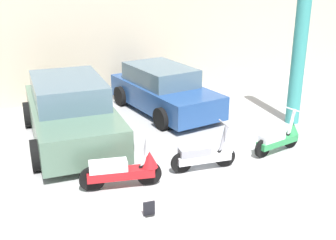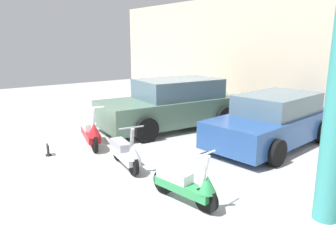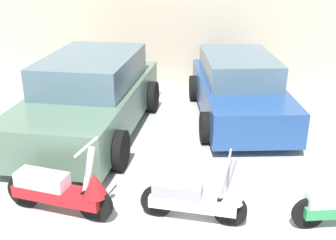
% 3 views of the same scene
% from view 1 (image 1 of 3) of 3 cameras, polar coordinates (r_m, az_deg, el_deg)
% --- Properties ---
extents(ground_plane, '(28.00, 28.00, 0.00)m').
position_cam_1_polar(ground_plane, '(7.96, 9.75, -9.92)').
color(ground_plane, '#B2B2B2').
extents(wall_back, '(19.60, 0.12, 4.13)m').
position_cam_1_polar(wall_back, '(13.46, -8.00, 11.92)').
color(wall_back, beige).
rests_on(wall_back, ground_plane).
extents(scooter_front_left, '(1.52, 0.68, 1.08)m').
position_cam_1_polar(scooter_front_left, '(7.95, -5.94, -6.63)').
color(scooter_front_left, black).
rests_on(scooter_front_left, ground_plane).
extents(scooter_front_right, '(1.39, 0.53, 0.97)m').
position_cam_1_polar(scooter_front_right, '(8.65, 5.24, -4.58)').
color(scooter_front_right, black).
rests_on(scooter_front_right, ground_plane).
extents(scooter_front_center, '(1.36, 0.52, 0.95)m').
position_cam_1_polar(scooter_front_center, '(9.74, 14.88, -2.34)').
color(scooter_front_center, black).
rests_on(scooter_front_center, ground_plane).
extents(car_rear_left, '(2.39, 4.45, 1.46)m').
position_cam_1_polar(car_rear_left, '(10.25, -13.02, 1.11)').
color(car_rear_left, '#51705B').
rests_on(car_rear_left, ground_plane).
extents(car_rear_center, '(2.13, 3.94, 1.29)m').
position_cam_1_polar(car_rear_center, '(12.03, -0.61, 4.07)').
color(car_rear_center, navy).
rests_on(car_rear_center, ground_plane).
extents(placard_near_left_scooter, '(0.20, 0.14, 0.26)m').
position_cam_1_polar(placard_near_left_scooter, '(7.22, -2.58, -12.00)').
color(placard_near_left_scooter, black).
rests_on(placard_near_left_scooter, ground_plane).
extents(support_column_side, '(0.35, 0.35, 4.13)m').
position_cam_1_polar(support_column_side, '(11.28, 17.43, 9.63)').
color(support_column_side, teal).
rests_on(support_column_side, ground_plane).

